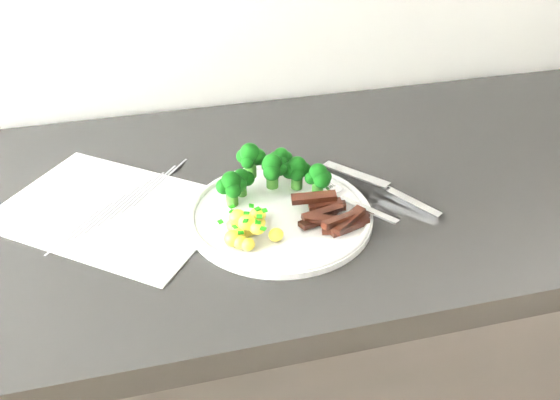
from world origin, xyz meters
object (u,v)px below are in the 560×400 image
(counter, at_px, (280,385))
(plate, at_px, (280,214))
(recipe_paper, at_px, (113,210))
(beef_strips, at_px, (333,215))
(fork, at_px, (357,202))
(knife, at_px, (394,194))
(broccoli, at_px, (271,171))
(potatoes, at_px, (248,227))

(counter, xyz_separation_m, plate, (-0.02, -0.07, 0.44))
(recipe_paper, height_order, plate, plate)
(plate, xyz_separation_m, beef_strips, (0.06, -0.03, 0.01))
(fork, distance_m, knife, 0.07)
(fork, relative_size, knife, 0.79)
(broccoli, distance_m, potatoes, 0.11)
(recipe_paper, xyz_separation_m, fork, (0.32, -0.09, 0.02))
(potatoes, bearing_deg, fork, 9.18)
(broccoli, bearing_deg, counter, 40.93)
(knife, bearing_deg, potatoes, -168.87)
(counter, xyz_separation_m, knife, (0.15, -0.06, 0.44))
(plate, relative_size, potatoes, 3.11)
(counter, height_order, fork, fork)
(potatoes, height_order, fork, potatoes)
(broccoli, xyz_separation_m, beef_strips, (0.06, -0.09, -0.02))
(broccoli, xyz_separation_m, potatoes, (-0.05, -0.09, -0.02))
(recipe_paper, distance_m, plate, 0.23)
(recipe_paper, height_order, fork, fork)
(fork, bearing_deg, recipe_paper, 165.15)
(counter, bearing_deg, beef_strips, -65.93)
(plate, distance_m, broccoli, 0.06)
(broccoli, bearing_deg, potatoes, -119.52)
(counter, distance_m, broccoli, 0.48)
(knife, bearing_deg, counter, 157.39)
(recipe_paper, bearing_deg, beef_strips, -20.80)
(potatoes, distance_m, fork, 0.16)
(counter, xyz_separation_m, beef_strips, (0.05, -0.10, 0.45))
(fork, bearing_deg, counter, 137.16)
(potatoes, relative_size, knife, 0.47)
(potatoes, bearing_deg, beef_strips, 1.88)
(potatoes, distance_m, knife, 0.22)
(recipe_paper, distance_m, potatoes, 0.20)
(potatoes, bearing_deg, knife, 11.13)
(plate, bearing_deg, recipe_paper, 161.60)
(recipe_paper, xyz_separation_m, broccoli, (0.22, -0.02, 0.04))
(potatoes, xyz_separation_m, fork, (0.16, 0.03, -0.01))
(recipe_paper, distance_m, knife, 0.39)
(plate, height_order, beef_strips, beef_strips)
(plate, bearing_deg, broccoli, 89.63)
(knife, bearing_deg, recipe_paper, 170.06)
(counter, height_order, broccoli, broccoli)
(counter, xyz_separation_m, recipe_paper, (-0.24, 0.01, 0.44))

